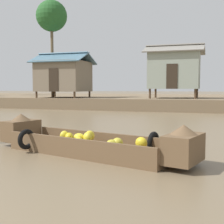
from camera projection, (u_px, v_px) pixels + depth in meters
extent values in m
plane|color=#726047|center=(112.00, 131.00, 11.75)|extent=(300.00, 300.00, 0.00)
cube|color=#756047|center=(175.00, 100.00, 30.47)|extent=(160.00, 20.00, 0.86)
cube|color=brown|center=(88.00, 152.00, 7.62)|extent=(4.47, 2.30, 0.12)
cube|color=brown|center=(101.00, 139.00, 8.08)|extent=(4.17, 1.20, 0.35)
cube|color=brown|center=(73.00, 146.00, 7.14)|extent=(4.17, 1.20, 0.35)
cube|color=brown|center=(183.00, 148.00, 6.25)|extent=(0.84, 1.15, 0.57)
cone|color=brown|center=(184.00, 129.00, 6.22)|extent=(0.69, 0.69, 0.20)
cube|color=brown|center=(21.00, 130.00, 8.94)|extent=(0.84, 1.15, 0.57)
cone|color=brown|center=(21.00, 117.00, 8.91)|extent=(0.69, 0.69, 0.20)
cube|color=brown|center=(60.00, 138.00, 8.11)|extent=(0.48, 1.11, 0.05)
torus|color=black|center=(153.00, 142.00, 7.38)|extent=(0.25, 0.53, 0.52)
torus|color=black|center=(26.00, 139.00, 7.83)|extent=(0.25, 0.53, 0.52)
ellipsoid|color=yellow|center=(79.00, 141.00, 7.30)|extent=(0.33, 0.36, 0.23)
ellipsoid|color=yellow|center=(90.00, 136.00, 7.85)|extent=(0.29, 0.35, 0.28)
ellipsoid|color=yellow|center=(141.00, 143.00, 7.05)|extent=(0.34, 0.31, 0.27)
ellipsoid|color=gold|center=(118.00, 143.00, 6.92)|extent=(0.34, 0.34, 0.24)
ellipsoid|color=yellow|center=(64.00, 136.00, 7.93)|extent=(0.30, 0.31, 0.28)
ellipsoid|color=gold|center=(112.00, 145.00, 6.86)|extent=(0.35, 0.32, 0.23)
ellipsoid|color=yellow|center=(69.00, 137.00, 7.83)|extent=(0.28, 0.35, 0.23)
ellipsoid|color=yellow|center=(87.00, 138.00, 7.50)|extent=(0.33, 0.34, 0.27)
ellipsoid|color=yellow|center=(79.00, 137.00, 7.64)|extent=(0.33, 0.32, 0.18)
cylinder|color=#4C3826|center=(36.00, 95.00, 24.65)|extent=(0.16, 0.16, 0.51)
cylinder|color=#4C3826|center=(74.00, 95.00, 23.61)|extent=(0.16, 0.16, 0.51)
cylinder|color=#4C3826|center=(55.00, 94.00, 27.49)|extent=(0.16, 0.16, 0.51)
cylinder|color=#4C3826|center=(90.00, 94.00, 26.45)|extent=(0.16, 0.16, 0.51)
cube|color=#7A6B56|center=(64.00, 77.00, 25.44)|extent=(3.74, 3.40, 2.45)
cube|color=#2D2319|center=(53.00, 80.00, 23.84)|extent=(0.80, 0.04, 1.80)
cube|color=slate|center=(59.00, 57.00, 24.52)|extent=(4.44, 2.19, 0.93)
cube|color=slate|center=(68.00, 59.00, 26.13)|extent=(4.44, 2.19, 0.93)
cylinder|color=#4C3826|center=(150.00, 94.00, 23.07)|extent=(0.16, 0.16, 0.72)
cylinder|color=#4C3826|center=(195.00, 94.00, 22.04)|extent=(0.16, 0.16, 0.72)
cylinder|color=#4C3826|center=(156.00, 93.00, 25.31)|extent=(0.16, 0.16, 0.72)
cylinder|color=#4C3826|center=(197.00, 93.00, 24.28)|extent=(0.16, 0.16, 0.72)
cube|color=gray|center=(174.00, 70.00, 23.54)|extent=(3.69, 2.77, 2.79)
cube|color=#2D2319|center=(172.00, 76.00, 22.25)|extent=(0.80, 0.04, 1.80)
cube|color=gray|center=(174.00, 48.00, 22.76)|extent=(4.39, 1.88, 0.72)
cube|color=gray|center=(176.00, 50.00, 24.07)|extent=(4.39, 1.88, 0.72)
cylinder|color=brown|center=(52.00, 59.00, 25.81)|extent=(0.24, 0.24, 6.34)
sphere|color=#235623|center=(52.00, 16.00, 25.54)|extent=(2.56, 2.56, 2.56)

